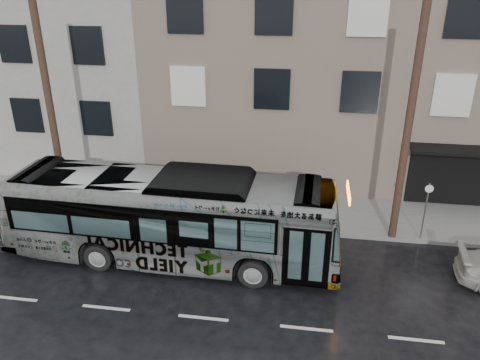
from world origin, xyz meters
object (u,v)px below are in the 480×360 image
object	(u,v)px
utility_pole_front	(408,129)
utility_pole_rear	(51,114)
sign_post	(425,211)
bus	(171,217)
dark_sedan	(40,230)

from	to	relation	value
utility_pole_front	utility_pole_rear	distance (m)	14.00
utility_pole_front	sign_post	bearing A→B (deg)	0.00
utility_pole_rear	bus	xyz separation A→B (m)	(5.63, -2.59, -2.93)
utility_pole_front	bus	distance (m)	9.24
utility_pole_rear	dark_sedan	distance (m)	4.73
utility_pole_rear	bus	bearing A→B (deg)	-24.74
utility_pole_rear	dark_sedan	world-z (taller)	utility_pole_rear
bus	dark_sedan	size ratio (longest dim) A/B	2.87
utility_pole_front	bus	bearing A→B (deg)	-162.78
utility_pole_rear	utility_pole_front	bearing A→B (deg)	0.00
bus	dark_sedan	world-z (taller)	bus
utility_pole_front	sign_post	xyz separation A→B (m)	(1.10, 0.00, -3.30)
dark_sedan	sign_post	bearing A→B (deg)	-82.08
utility_pole_rear	bus	size ratio (longest dim) A/B	0.73
utility_pole_front	dark_sedan	size ratio (longest dim) A/B	2.10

